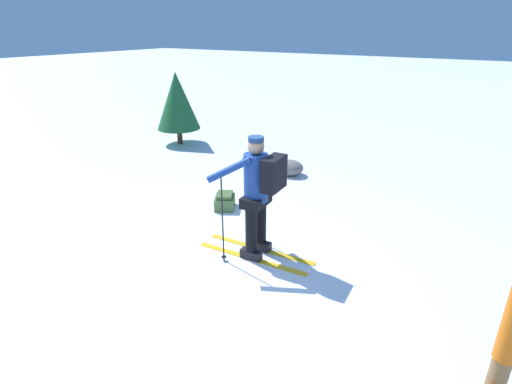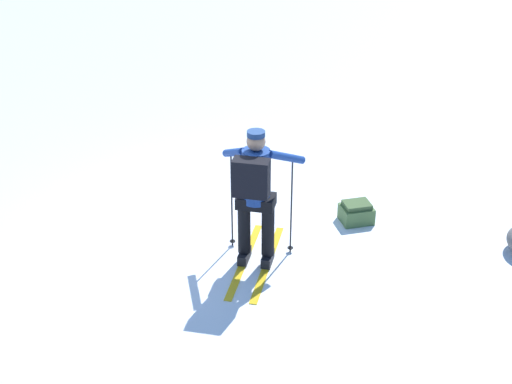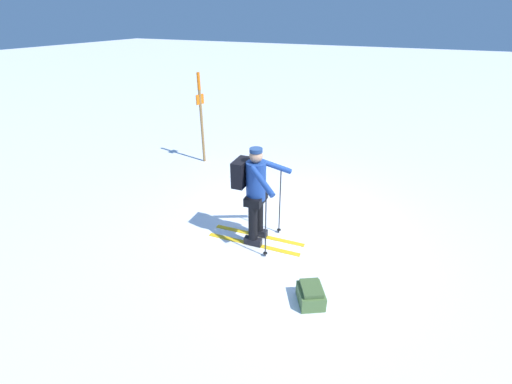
# 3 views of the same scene
# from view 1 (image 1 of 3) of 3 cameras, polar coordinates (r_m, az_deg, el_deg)

# --- Properties ---
(ground_plane) EXTENTS (80.00, 80.00, 0.00)m
(ground_plane) POSITION_cam_1_polar(r_m,az_deg,el_deg) (5.40, -7.30, -10.76)
(ground_plane) COLOR white
(skier) EXTENTS (1.68, 1.00, 1.69)m
(skier) POSITION_cam_1_polar(r_m,az_deg,el_deg) (5.20, 0.32, 0.35)
(skier) COLOR gold
(skier) RESTS_ON ground_plane
(dropped_backpack) EXTENTS (0.49, 0.51, 0.28)m
(dropped_backpack) POSITION_cam_1_polar(r_m,az_deg,el_deg) (6.98, -4.48, -1.31)
(dropped_backpack) COLOR #4C6B38
(dropped_backpack) RESTS_ON ground_plane
(rock_boulder) EXTENTS (0.59, 0.50, 0.32)m
(rock_boulder) POSITION_cam_1_polar(r_m,az_deg,el_deg) (8.55, 4.84, 3.51)
(rock_boulder) COLOR slate
(rock_boulder) RESTS_ON ground_plane
(pine_tree) EXTENTS (1.13, 1.13, 1.88)m
(pine_tree) POSITION_cam_1_polar(r_m,az_deg,el_deg) (10.85, -11.20, 12.65)
(pine_tree) COLOR #4C331E
(pine_tree) RESTS_ON ground_plane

